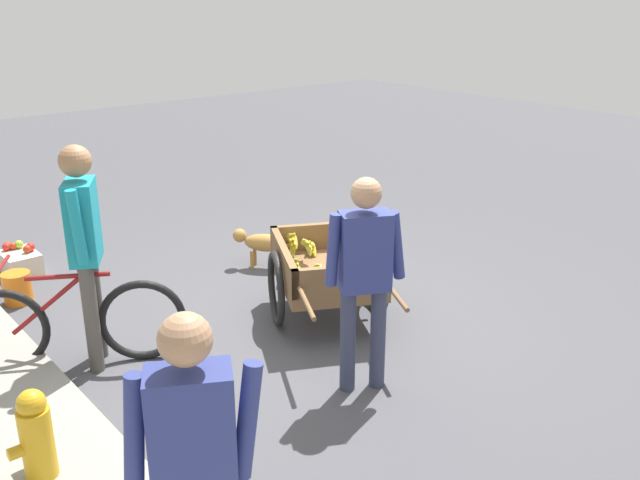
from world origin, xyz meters
The scene contains 10 objects.
ground_plane centered at (0.00, 0.00, 0.00)m, with size 24.00×24.00×0.00m, color #47474C.
fruit_cart centered at (0.05, -0.16, 0.44)m, with size 1.81×1.44×0.71m.
vendor_person centered at (-0.97, 0.37, 0.93)m, with size 0.34×0.53×1.56m.
bicycle centered at (0.65, 1.81, 0.35)m, with size 0.89×1.46×0.85m.
cyclist_person centered at (0.57, 1.68, 1.03)m, with size 0.46×0.35×1.70m.
dog centered at (1.35, -0.41, 0.27)m, with size 0.55×0.45×0.40m.
fire_hydrant centered at (-0.63, 2.53, 0.33)m, with size 0.25×0.25×0.67m.
plastic_bucket centered at (2.09, 1.79, 0.14)m, with size 0.25×0.25×0.29m, color orange.
mixed_fruit_crate centered at (2.79, 1.54, 0.13)m, with size 0.44×0.32×0.31m.
bystander_person centered at (-2.02, 2.31, 0.94)m, with size 0.34×0.53×1.58m.
Camera 1 is at (-4.13, 3.42, 2.72)m, focal length 39.14 mm.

